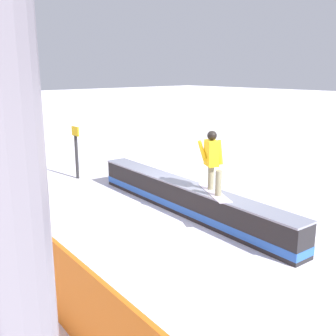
# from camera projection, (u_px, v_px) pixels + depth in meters

# --- Properties ---
(ground_plane) EXTENTS (120.00, 120.00, 0.00)m
(ground_plane) POSITION_uv_depth(u_px,v_px,m) (186.00, 213.00, 9.95)
(ground_plane) COLOR white
(grind_box) EXTENTS (6.83, 1.18, 0.76)m
(grind_box) POSITION_uv_depth(u_px,v_px,m) (186.00, 199.00, 9.87)
(grind_box) COLOR black
(grind_box) RESTS_ON ground_plane
(snowboarder) EXTENTS (1.43, 0.97, 1.37)m
(snowboarder) POSITION_uv_depth(u_px,v_px,m) (212.00, 159.00, 9.00)
(snowboarder) COLOR silver
(snowboarder) RESTS_ON grind_box
(safety_fence) EXTENTS (10.11, 0.92, 1.22)m
(safety_fence) POSITION_uv_depth(u_px,v_px,m) (14.00, 236.00, 7.03)
(safety_fence) COLOR orange
(safety_fence) RESTS_ON ground_plane
(trail_marker) EXTENTS (0.40, 0.10, 1.70)m
(trail_marker) POSITION_uv_depth(u_px,v_px,m) (76.00, 151.00, 12.88)
(trail_marker) COLOR #262628
(trail_marker) RESTS_ON ground_plane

